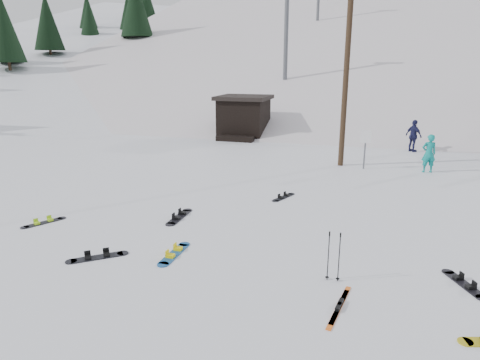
# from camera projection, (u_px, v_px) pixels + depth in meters

# --- Properties ---
(ground) EXTENTS (200.00, 200.00, 0.00)m
(ground) POSITION_uv_depth(u_px,v_px,m) (188.00, 311.00, 8.60)
(ground) COLOR white
(ground) RESTS_ON ground
(ski_slope) EXTENTS (60.00, 85.24, 65.97)m
(ski_slope) POSITION_uv_depth(u_px,v_px,m) (342.00, 183.00, 62.52)
(ski_slope) COLOR silver
(ski_slope) RESTS_ON ground
(ridge_left) EXTENTS (47.54, 95.03, 58.38)m
(ridge_left) POSITION_uv_depth(u_px,v_px,m) (101.00, 170.00, 65.90)
(ridge_left) COLOR white
(ridge_left) RESTS_ON ground
(treeline_left) EXTENTS (20.00, 64.00, 10.00)m
(treeline_left) POSITION_uv_depth(u_px,v_px,m) (70.00, 102.00, 55.07)
(treeline_left) COLOR black
(treeline_left) RESTS_ON ground
(treeline_crest) EXTENTS (50.00, 6.00, 10.00)m
(treeline_crest) POSITION_uv_depth(u_px,v_px,m) (356.00, 88.00, 87.99)
(treeline_crest) COLOR black
(treeline_crest) RESTS_ON ski_slope
(utility_pole) EXTENTS (2.00, 0.26, 9.00)m
(utility_pole) POSITION_uv_depth(u_px,v_px,m) (347.00, 67.00, 19.73)
(utility_pole) COLOR #3A2819
(utility_pole) RESTS_ON ground
(trail_sign) EXTENTS (0.50, 0.09, 1.85)m
(trail_sign) POSITION_uv_depth(u_px,v_px,m) (365.00, 142.00, 19.93)
(trail_sign) COLOR #595B60
(trail_sign) RESTS_ON ground
(lift_hut) EXTENTS (3.40, 4.10, 2.75)m
(lift_hut) POSITION_uv_depth(u_px,v_px,m) (244.00, 116.00, 28.97)
(lift_hut) COLOR black
(lift_hut) RESTS_ON ground
(lift_tower_near) EXTENTS (2.20, 0.36, 8.00)m
(lift_tower_near) POSITION_uv_depth(u_px,v_px,m) (286.00, 26.00, 35.35)
(lift_tower_near) COLOR #595B60
(lift_tower_near) RESTS_ON ski_slope
(hero_snowboard) EXTENTS (0.30, 1.57, 0.11)m
(hero_snowboard) POSITION_uv_depth(u_px,v_px,m) (174.00, 253.00, 11.15)
(hero_snowboard) COLOR #175397
(hero_snowboard) RESTS_ON ground
(hero_skis) EXTENTS (0.38, 1.77, 0.09)m
(hero_skis) POSITION_uv_depth(u_px,v_px,m) (339.00, 306.00, 8.73)
(hero_skis) COLOR #DB5616
(hero_skis) RESTS_ON ground
(ski_poles) EXTENTS (0.33, 0.09, 1.18)m
(ski_poles) POSITION_uv_depth(u_px,v_px,m) (334.00, 256.00, 9.67)
(ski_poles) COLOR black
(ski_poles) RESTS_ON ground
(board_scatter_a) EXTENTS (1.27, 1.10, 0.11)m
(board_scatter_a) POSITION_uv_depth(u_px,v_px,m) (97.00, 257.00, 10.96)
(board_scatter_a) COLOR black
(board_scatter_a) RESTS_ON ground
(board_scatter_b) EXTENTS (0.33, 1.67, 0.12)m
(board_scatter_b) POSITION_uv_depth(u_px,v_px,m) (179.00, 216.00, 13.84)
(board_scatter_b) COLOR black
(board_scatter_b) RESTS_ON ground
(board_scatter_c) EXTENTS (0.79, 1.27, 0.10)m
(board_scatter_c) POSITION_uv_depth(u_px,v_px,m) (44.00, 222.00, 13.35)
(board_scatter_c) COLOR black
(board_scatter_c) RESTS_ON ground
(board_scatter_d) EXTENTS (0.79, 1.35, 0.10)m
(board_scatter_d) POSITION_uv_depth(u_px,v_px,m) (464.00, 284.00, 9.62)
(board_scatter_d) COLOR black
(board_scatter_d) RESTS_ON ground
(board_scatter_f) EXTENTS (0.66, 1.28, 0.09)m
(board_scatter_f) POSITION_uv_depth(u_px,v_px,m) (283.00, 197.00, 15.89)
(board_scatter_f) COLOR black
(board_scatter_f) RESTS_ON ground
(skier_teal) EXTENTS (0.72, 0.56, 1.75)m
(skier_teal) POSITION_uv_depth(u_px,v_px,m) (429.00, 153.00, 19.41)
(skier_teal) COLOR #0D8A84
(skier_teal) RESTS_ON ground
(skier_navy) EXTENTS (1.05, 1.06, 1.80)m
(skier_navy) POSITION_uv_depth(u_px,v_px,m) (414.00, 136.00, 23.99)
(skier_navy) COLOR #1C1E47
(skier_navy) RESTS_ON ground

